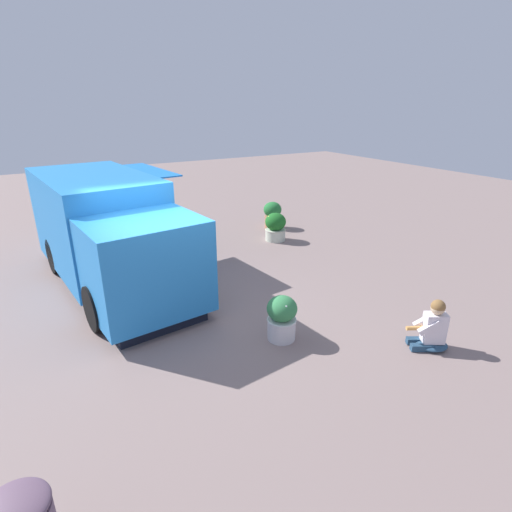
{
  "coord_description": "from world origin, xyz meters",
  "views": [
    {
      "loc": [
        -6.75,
        2.09,
        3.86
      ],
      "look_at": [
        -0.05,
        -1.78,
        0.89
      ],
      "focal_mm": 28.31,
      "sensor_mm": 36.0,
      "label": 1
    }
  ],
  "objects_px": {
    "person_customer": "(432,329)",
    "planter_flowering_far": "(275,227)",
    "planter_flowering_side": "(282,317)",
    "planter_flowering_near": "(272,214)",
    "food_truck": "(109,235)"
  },
  "relations": [
    {
      "from": "planter_flowering_far",
      "to": "planter_flowering_near",
      "type": "bearing_deg",
      "value": -28.2
    },
    {
      "from": "food_truck",
      "to": "planter_flowering_side",
      "type": "distance_m",
      "value": 4.4
    },
    {
      "from": "food_truck",
      "to": "planter_flowering_far",
      "type": "relative_size",
      "value": 6.94
    },
    {
      "from": "planter_flowering_near",
      "to": "planter_flowering_far",
      "type": "bearing_deg",
      "value": 151.8
    },
    {
      "from": "person_customer",
      "to": "planter_flowering_far",
      "type": "relative_size",
      "value": 1.07
    },
    {
      "from": "food_truck",
      "to": "planter_flowering_far",
      "type": "xyz_separation_m",
      "value": [
        0.68,
        -4.76,
        -0.72
      ]
    },
    {
      "from": "planter_flowering_side",
      "to": "planter_flowering_far",
      "type": "bearing_deg",
      "value": -31.38
    },
    {
      "from": "food_truck",
      "to": "planter_flowering_near",
      "type": "xyz_separation_m",
      "value": [
        1.8,
        -5.36,
        -0.68
      ]
    },
    {
      "from": "planter_flowering_near",
      "to": "planter_flowering_side",
      "type": "height_order",
      "value": "planter_flowering_near"
    },
    {
      "from": "person_customer",
      "to": "planter_flowering_far",
      "type": "bearing_deg",
      "value": -7.24
    },
    {
      "from": "person_customer",
      "to": "planter_flowering_far",
      "type": "xyz_separation_m",
      "value": [
        6.01,
        -0.76,
        0.06
      ]
    },
    {
      "from": "food_truck",
      "to": "planter_flowering_near",
      "type": "distance_m",
      "value": 5.7
    },
    {
      "from": "planter_flowering_far",
      "to": "planter_flowering_side",
      "type": "relative_size",
      "value": 1.03
    },
    {
      "from": "food_truck",
      "to": "person_customer",
      "type": "distance_m",
      "value": 6.71
    },
    {
      "from": "planter_flowering_side",
      "to": "person_customer",
      "type": "bearing_deg",
      "value": -126.27
    }
  ]
}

